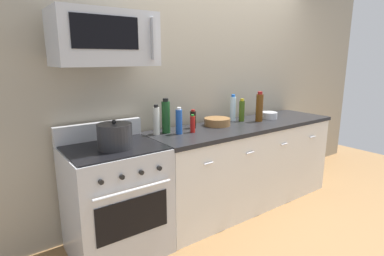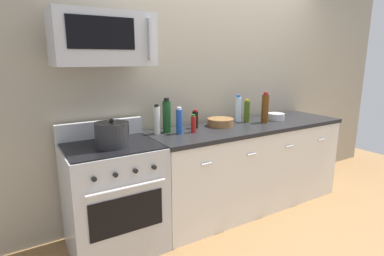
# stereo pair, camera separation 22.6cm
# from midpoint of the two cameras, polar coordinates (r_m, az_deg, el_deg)

# --- Properties ---
(ground_plane) EXTENTS (6.39, 6.39, 0.00)m
(ground_plane) POSITION_cam_midpoint_polar(r_m,az_deg,el_deg) (3.64, 11.89, -13.72)
(ground_plane) COLOR olive
(back_wall) EXTENTS (5.33, 0.10, 2.70)m
(back_wall) POSITION_cam_midpoint_polar(r_m,az_deg,el_deg) (3.57, 8.36, 8.56)
(back_wall) COLOR #9E937F
(back_wall) RESTS_ON ground_plane
(counter_unit) EXTENTS (2.24, 0.66, 0.92)m
(counter_unit) POSITION_cam_midpoint_polar(r_m,az_deg,el_deg) (3.46, 12.25, -6.88)
(counter_unit) COLOR silver
(counter_unit) RESTS_ON ground_plane
(range_oven) EXTENTS (0.76, 0.69, 1.07)m
(range_oven) POSITION_cam_midpoint_polar(r_m,az_deg,el_deg) (2.71, -11.94, -12.30)
(range_oven) COLOR #B7BABF
(range_oven) RESTS_ON ground_plane
(microwave) EXTENTS (0.74, 0.44, 0.40)m
(microwave) POSITION_cam_midpoint_polar(r_m,az_deg,el_deg) (2.51, -13.70, 15.71)
(microwave) COLOR #B7BABF
(bottle_soda_blue) EXTENTS (0.06, 0.06, 0.25)m
(bottle_soda_blue) POSITION_cam_midpoint_polar(r_m,az_deg,el_deg) (2.84, -0.10, 1.26)
(bottle_soda_blue) COLOR #1E4CA5
(bottle_soda_blue) RESTS_ON countertop_slab
(bottle_water_clear) EXTENTS (0.06, 0.06, 0.30)m
(bottle_water_clear) POSITION_cam_midpoint_polar(r_m,az_deg,el_deg) (3.46, 10.40, 3.51)
(bottle_water_clear) COLOR silver
(bottle_water_clear) RESTS_ON countertop_slab
(bottle_vinegar_white) EXTENTS (0.06, 0.06, 0.28)m
(bottle_vinegar_white) POSITION_cam_midpoint_polar(r_m,az_deg,el_deg) (2.84, -4.28, 1.49)
(bottle_vinegar_white) COLOR silver
(bottle_vinegar_white) RESTS_ON countertop_slab
(bottle_hot_sauce_red) EXTENTS (0.05, 0.05, 0.17)m
(bottle_hot_sauce_red) POSITION_cam_midpoint_polar(r_m,az_deg,el_deg) (2.90, 2.49, 0.75)
(bottle_hot_sauce_red) COLOR #B21914
(bottle_hot_sauce_red) RESTS_ON countertop_slab
(bottle_soy_sauce_dark) EXTENTS (0.06, 0.06, 0.19)m
(bottle_soy_sauce_dark) POSITION_cam_midpoint_polar(r_m,az_deg,el_deg) (3.08, 2.71, 1.60)
(bottle_soy_sauce_dark) COLOR black
(bottle_soy_sauce_dark) RESTS_ON countertop_slab
(bottle_wine_green) EXTENTS (0.08, 0.08, 0.33)m
(bottle_wine_green) POSITION_cam_midpoint_polar(r_m,az_deg,el_deg) (2.89, -2.48, 2.18)
(bottle_wine_green) COLOR #19471E
(bottle_wine_green) RESTS_ON countertop_slab
(bottle_wine_amber) EXTENTS (0.08, 0.08, 0.33)m
(bottle_wine_amber) POSITION_cam_midpoint_polar(r_m,az_deg,el_deg) (3.46, 15.24, 3.55)
(bottle_wine_amber) COLOR #59330F
(bottle_wine_amber) RESTS_ON countertop_slab
(bottle_olive_oil) EXTENTS (0.06, 0.06, 0.25)m
(bottle_olive_oil) POSITION_cam_midpoint_polar(r_m,az_deg,el_deg) (3.44, 12.01, 3.04)
(bottle_olive_oil) COLOR #385114
(bottle_olive_oil) RESTS_ON countertop_slab
(bowl_steel_prep) EXTENTS (0.19, 0.19, 0.08)m
(bowl_steel_prep) POSITION_cam_midpoint_polar(r_m,az_deg,el_deg) (3.66, 17.01, 2.06)
(bowl_steel_prep) COLOR #B2B5BA
(bowl_steel_prep) RESTS_ON countertop_slab
(bowl_wooden_salad) EXTENTS (0.27, 0.27, 0.08)m
(bowl_wooden_salad) POSITION_cam_midpoint_polar(r_m,az_deg,el_deg) (3.21, 7.32, 1.12)
(bowl_wooden_salad) COLOR brown
(bowl_wooden_salad) RESTS_ON countertop_slab
(stockpot) EXTENTS (0.27, 0.27, 0.23)m
(stockpot) POSITION_cam_midpoint_polar(r_m,az_deg,el_deg) (2.48, -12.11, -1.20)
(stockpot) COLOR #262628
(stockpot) RESTS_ON range_oven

